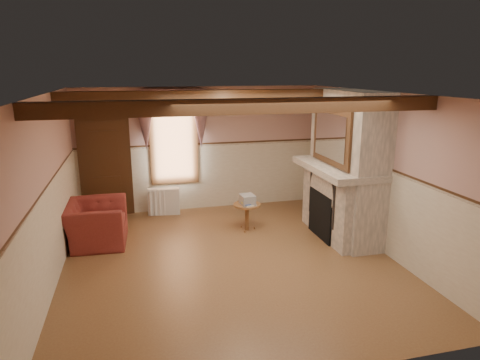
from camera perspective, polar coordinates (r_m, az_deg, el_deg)
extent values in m
cube|color=brown|center=(7.43, -1.38, -10.64)|extent=(5.50, 6.00, 0.01)
cube|color=silver|center=(6.74, -1.53, 11.45)|extent=(5.50, 6.00, 0.01)
cube|color=tan|center=(9.84, -5.30, 4.15)|extent=(5.50, 0.02, 2.80)
cube|color=tan|center=(4.24, 7.61, -10.16)|extent=(5.50, 0.02, 2.80)
cube|color=tan|center=(6.92, -24.28, -1.53)|extent=(0.02, 6.00, 2.80)
cube|color=tan|center=(8.00, 18.15, 1.08)|extent=(0.02, 6.00, 2.80)
cube|color=black|center=(8.41, 11.13, -4.56)|extent=(0.20, 0.95, 0.90)
imported|color=maroon|center=(8.41, -18.66, -5.49)|extent=(1.11, 1.26, 0.79)
cylinder|color=brown|center=(8.66, 0.92, -4.93)|extent=(0.68, 0.68, 0.55)
cube|color=#B7AD8C|center=(8.51, 0.98, -2.64)|extent=(0.28, 0.34, 0.20)
cube|color=silver|center=(9.71, -10.11, -2.83)|extent=(0.72, 0.25, 0.60)
imported|color=brown|center=(8.34, 12.70, 2.41)|extent=(0.35, 0.35, 0.09)
cube|color=black|center=(8.75, 11.30, 3.44)|extent=(0.14, 0.24, 0.20)
cylinder|color=#BE7735|center=(8.71, 11.44, 3.64)|extent=(0.11, 0.11, 0.28)
cylinder|color=#B22916|center=(7.93, 14.19, 1.99)|extent=(0.06, 0.06, 0.16)
cylinder|color=yellow|center=(7.99, 13.94, 1.96)|extent=(0.06, 0.06, 0.12)
cube|color=gray|center=(8.34, 14.09, 1.90)|extent=(0.85, 2.00, 2.80)
cube|color=gray|center=(8.27, 12.97, 1.57)|extent=(1.05, 2.05, 0.12)
cube|color=silver|center=(8.07, 12.04, 5.73)|extent=(0.06, 1.44, 1.04)
cube|color=black|center=(9.76, -17.46, 1.36)|extent=(1.10, 0.10, 2.10)
cube|color=white|center=(9.69, -8.82, 5.39)|extent=(1.06, 0.08, 2.02)
cube|color=gray|center=(9.53, -8.91, 8.87)|extent=(1.30, 0.14, 1.40)
cube|color=black|center=(5.58, 1.20, 9.79)|extent=(5.50, 0.18, 0.20)
cube|color=black|center=(7.92, -3.46, 11.17)|extent=(5.50, 0.18, 0.20)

